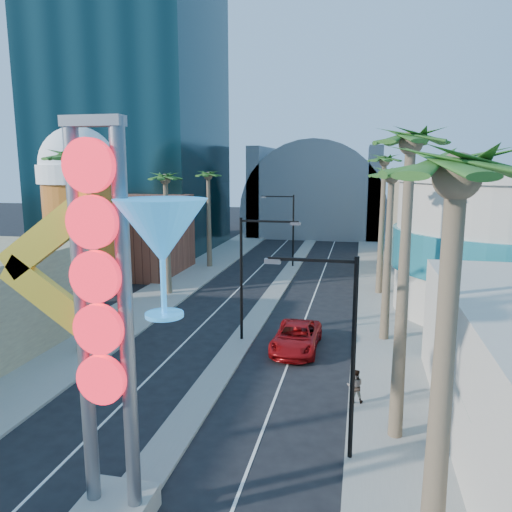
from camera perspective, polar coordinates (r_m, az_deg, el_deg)
The scene contains 23 objects.
sidewalk_west at distance 49.18m, azimuth -8.30°, elevation -2.80°, with size 5.00×100.00×0.15m, color gray.
sidewalk_east at distance 46.26m, azimuth 14.42°, elevation -3.87°, with size 5.00×100.00×0.15m, color gray.
median at distance 49.67m, azimuth 3.27°, elevation -2.58°, with size 1.60×84.00×0.15m, color gray.
hotel_tower at distance 69.82m, azimuth -14.05°, elevation 21.50°, with size 20.00×20.00×50.00m, color black.
brick_filler_west at distance 53.71m, azimuth -13.82°, elevation 2.38°, with size 10.00×10.00×8.00m, color brown.
filler_east at distance 58.82m, azimuth 20.50°, elevation 3.68°, with size 10.00×20.00×10.00m, color #998462.
beer_mug at distance 46.80m, azimuth -19.40°, elevation 5.68°, with size 7.00×7.00×14.50m.
turquoise_building at distance 41.68m, azimuth 26.75°, elevation 1.05°, with size 16.60×16.60×10.60m.
canopy at distance 82.46m, azimuth 6.94°, elevation 5.53°, with size 22.00×16.00×22.00m.
neon_sign at distance 14.89m, azimuth -14.39°, elevation -5.17°, with size 6.53×2.60×12.55m.
streetlight_0 at distance 31.25m, azimuth -0.72°, elevation -1.30°, with size 3.79×0.25×8.00m.
streetlight_1 at distance 54.79m, azimuth 3.72°, elevation 3.74°, with size 3.79×0.25×8.00m.
streetlight_2 at distance 18.96m, azimuth 9.68°, elevation -9.43°, with size 3.45×0.25×8.00m.
palm_1 at distance 30.57m, azimuth -20.48°, elevation 9.02°, with size 2.40×2.40×12.70m.
palm_2 at distance 43.09m, azimuth -10.32°, elevation 7.93°, with size 2.40×2.40×11.20m.
palm_3 at distance 54.38m, azimuth -5.48°, elevation 8.53°, with size 2.40×2.40×11.20m.
palm_4 at distance 10.02m, azimuth 21.74°, elevation 4.85°, with size 2.40×2.40×12.20m.
palm_5 at distance 19.92m, azimuth 17.16°, elevation 10.09°, with size 2.40×2.40×13.20m.
palm_6 at distance 31.92m, azimuth 15.20°, elevation 7.73°, with size 2.40×2.40×11.70m.
palm_7 at distance 43.88m, azimuth 14.45°, elevation 9.57°, with size 2.40×2.40×12.70m.
red_pickup at distance 31.02m, azimuth 4.62°, elevation -9.24°, with size 2.67×5.80×1.61m, color #A10C0E.
pedestrian_a at distance 21.85m, azimuth 22.27°, elevation -18.50°, with size 0.57×0.38×1.57m, color gray.
pedestrian_b at distance 24.70m, azimuth 11.26°, elevation -14.36°, with size 0.78×0.61×1.61m, color gray.
Camera 1 is at (7.32, -9.85, 11.22)m, focal length 35.00 mm.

